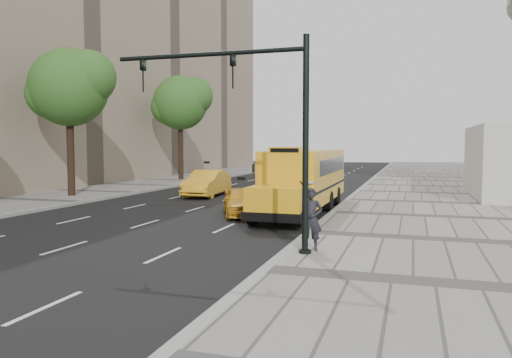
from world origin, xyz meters
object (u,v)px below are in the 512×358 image
(tree_b, at_px, (70,87))
(taxi_far, at_px, (207,183))
(school_bus, at_px, (305,176))
(pedestrian, at_px, (311,219))
(traffic_signal, at_px, (259,117))
(taxi_near, at_px, (241,201))
(tree_c, at_px, (181,102))

(tree_b, relative_size, taxi_far, 1.80)
(tree_b, relative_size, school_bus, 0.79)
(tree_b, bearing_deg, pedestrian, -33.42)
(tree_b, height_order, traffic_signal, tree_b)
(taxi_far, height_order, pedestrian, pedestrian)
(tree_b, xyz_separation_m, taxi_far, (7.47, 3.45, -5.95))
(pedestrian, height_order, traffic_signal, traffic_signal)
(taxi_near, bearing_deg, traffic_signal, -90.38)
(taxi_near, bearing_deg, taxi_far, 100.08)
(tree_c, bearing_deg, tree_b, -90.01)
(taxi_near, bearing_deg, pedestrian, -80.08)
(tree_b, distance_m, traffic_signal, 19.68)
(taxi_far, relative_size, pedestrian, 2.70)
(pedestrian, distance_m, traffic_signal, 3.38)
(tree_b, distance_m, taxi_near, 14.43)
(pedestrian, relative_size, traffic_signal, 0.29)
(tree_c, xyz_separation_m, taxi_near, (12.41, -19.29, -6.39))
(taxi_near, bearing_deg, tree_c, 99.60)
(school_bus, bearing_deg, tree_b, 173.53)
(tree_b, height_order, pedestrian, tree_b)
(taxi_far, bearing_deg, traffic_signal, -65.62)
(tree_b, xyz_separation_m, pedestrian, (17.10, -11.28, -5.70))
(school_bus, relative_size, taxi_near, 2.95)
(school_bus, bearing_deg, taxi_far, 145.35)
(taxi_far, bearing_deg, school_bus, -38.52)
(school_bus, height_order, taxi_near, school_bus)
(school_bus, distance_m, taxi_far, 9.09)
(school_bus, bearing_deg, traffic_signal, -86.04)
(tree_b, relative_size, tree_c, 0.96)
(taxi_near, distance_m, taxi_far, 9.01)
(tree_c, relative_size, pedestrian, 5.04)
(school_bus, distance_m, taxi_near, 3.63)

